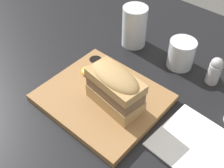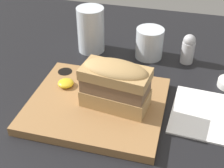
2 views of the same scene
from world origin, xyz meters
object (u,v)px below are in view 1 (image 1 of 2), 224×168
serving_board (102,98)px  napkin (196,145)px  water_glass (134,29)px  wine_glass (181,54)px  sandwich (115,87)px  salt_shaker (215,70)px

serving_board → napkin: (24.76, 3.65, -0.79)cm
water_glass → napkin: water_glass is taller
wine_glass → napkin: wine_glass is taller
napkin → sandwich: bearing=-169.6°
salt_shaker → sandwich: bearing=-118.7°
serving_board → napkin: size_ratio=1.60×
sandwich → salt_shaker: 28.35cm
wine_glass → salt_shaker: bearing=-1.5°
sandwich → wine_glass: (3.18, 24.93, -3.75)cm
salt_shaker → water_glass: bearing=-179.6°
sandwich → water_glass: bearing=118.5°
wine_glass → salt_shaker: wine_glass is taller
water_glass → wine_glass: 16.52cm
wine_glass → salt_shaker: size_ratio=1.02×
water_glass → wine_glass: bearing=1.6°
sandwich → napkin: bearing=10.4°
serving_board → napkin: bearing=8.4°
sandwich → salt_shaker: bearing=61.3°
water_glass → salt_shaker: 26.82cm
sandwich → napkin: sandwich is taller
salt_shaker → wine_glass: bearing=178.5°
water_glass → sandwich: bearing=-61.5°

